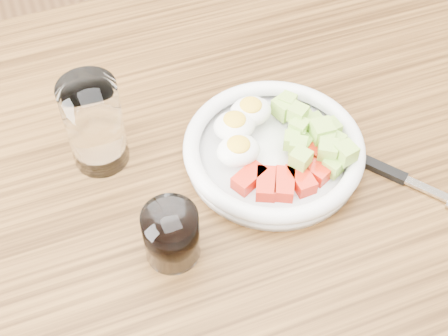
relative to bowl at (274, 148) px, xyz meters
The scene contains 5 objects.
dining_table 0.14m from the bowl, 159.85° to the right, with size 1.50×0.90×0.77m.
bowl is the anchor object (origin of this frame).
fork 0.15m from the bowl, 31.33° to the right, with size 0.15×0.19×0.01m.
water_glass 0.24m from the bowl, 158.73° to the left, with size 0.07×0.07×0.13m, color white.
coffee_glass 0.19m from the bowl, 152.14° to the right, with size 0.07×0.07×0.08m.
Camera 1 is at (-0.18, -0.45, 1.42)m, focal length 50.00 mm.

